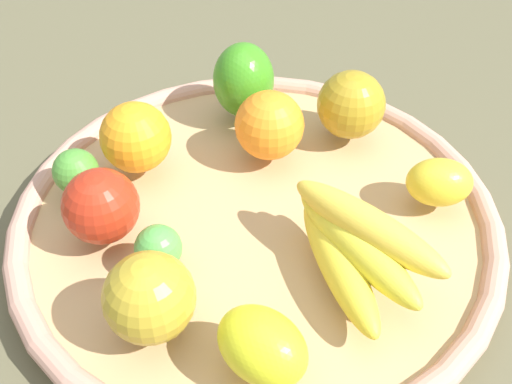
# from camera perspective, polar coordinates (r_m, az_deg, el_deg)

# --- Properties ---
(ground_plane) EXTENTS (2.40, 2.40, 0.00)m
(ground_plane) POSITION_cam_1_polar(r_m,az_deg,el_deg) (0.61, -0.00, -3.85)
(ground_plane) COLOR brown
(ground_plane) RESTS_ON ground
(basket) EXTENTS (0.47, 0.47, 0.04)m
(basket) POSITION_cam_1_polar(r_m,az_deg,el_deg) (0.59, -0.00, -2.64)
(basket) COLOR tan
(basket) RESTS_ON ground_plane
(lime_0) EXTENTS (0.06, 0.06, 0.04)m
(lime_0) POSITION_cam_1_polar(r_m,az_deg,el_deg) (0.52, -9.00, -5.22)
(lime_0) COLOR #51A444
(lime_0) RESTS_ON basket
(orange_1) EXTENTS (0.09, 0.09, 0.07)m
(orange_1) POSITION_cam_1_polar(r_m,az_deg,el_deg) (0.61, -11.12, 5.02)
(orange_1) COLOR orange
(orange_1) RESTS_ON basket
(apple_2) EXTENTS (0.09, 0.09, 0.07)m
(apple_2) POSITION_cam_1_polar(r_m,az_deg,el_deg) (0.65, 8.82, 8.02)
(apple_2) COLOR #A7881F
(apple_2) RESTS_ON basket
(bell_pepper) EXTENTS (0.10, 0.10, 0.08)m
(bell_pepper) POSITION_cam_1_polar(r_m,az_deg,el_deg) (0.67, -1.16, 10.35)
(bell_pepper) COLOR #3B8C1D
(bell_pepper) RESTS_ON basket
(banana_bunch) EXTENTS (0.16, 0.09, 0.06)m
(banana_bunch) POSITION_cam_1_polar(r_m,az_deg,el_deg) (0.51, 9.23, -4.85)
(banana_bunch) COLOR yellow
(banana_bunch) RESTS_ON basket
(apple_1) EXTENTS (0.09, 0.09, 0.07)m
(apple_1) POSITION_cam_1_polar(r_m,az_deg,el_deg) (0.47, -9.88, -9.63)
(apple_1) COLOR gold
(apple_1) RESTS_ON basket
(apple_0) EXTENTS (0.10, 0.10, 0.07)m
(apple_0) POSITION_cam_1_polar(r_m,az_deg,el_deg) (0.55, -14.21, -1.27)
(apple_0) COLOR red
(apple_0) RESTS_ON basket
(orange_0) EXTENTS (0.10, 0.10, 0.07)m
(orange_0) POSITION_cam_1_polar(r_m,az_deg,el_deg) (0.62, 1.26, 6.23)
(orange_0) COLOR orange
(orange_0) RESTS_ON basket
(lemon_0) EXTENTS (0.08, 0.08, 0.05)m
(lemon_0) POSITION_cam_1_polar(r_m,az_deg,el_deg) (0.60, 16.66, 0.87)
(lemon_0) COLOR yellow
(lemon_0) RESTS_ON basket
(lime_1) EXTENTS (0.04, 0.04, 0.04)m
(lime_1) POSITION_cam_1_polar(r_m,az_deg,el_deg) (0.61, -16.40, 1.86)
(lime_1) COLOR #499132
(lime_1) RESTS_ON basket
(lemon_1) EXTENTS (0.08, 0.07, 0.05)m
(lemon_1) POSITION_cam_1_polar(r_m,az_deg,el_deg) (0.45, 0.58, -14.09)
(lemon_1) COLOR yellow
(lemon_1) RESTS_ON basket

